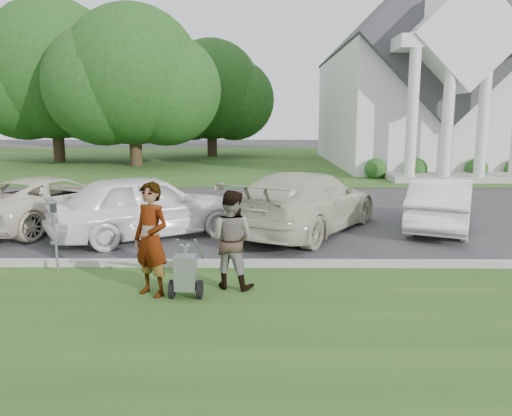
{
  "coord_description": "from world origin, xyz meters",
  "views": [
    {
      "loc": [
        -0.27,
        -9.1,
        2.96
      ],
      "look_at": [
        -0.34,
        0.0,
        1.31
      ],
      "focal_mm": 35.0,
      "sensor_mm": 36.0,
      "label": 1
    }
  ],
  "objects_px": {
    "tree_far": "(54,76)",
    "person_right": "(231,240)",
    "car_c": "(306,202)",
    "striping_cart": "(186,274)",
    "car_a": "(50,201)",
    "parking_meter_near": "(55,229)",
    "person_left": "(151,240)",
    "car_d": "(441,203)",
    "church": "(408,69)",
    "tree_back": "(211,94)",
    "tree_left": "(133,82)",
    "car_b": "(147,206)"
  },
  "relations": [
    {
      "from": "tree_far",
      "to": "person_right",
      "type": "relative_size",
      "value": 6.73
    },
    {
      "from": "tree_far",
      "to": "car_c",
      "type": "xyz_separation_m",
      "value": [
        14.94,
        -21.24,
        -4.9
      ]
    },
    {
      "from": "striping_cart",
      "to": "car_a",
      "type": "height_order",
      "value": "car_a"
    },
    {
      "from": "parking_meter_near",
      "to": "car_a",
      "type": "height_order",
      "value": "parking_meter_near"
    },
    {
      "from": "person_left",
      "to": "car_d",
      "type": "distance_m",
      "value": 8.48
    },
    {
      "from": "car_d",
      "to": "tree_far",
      "type": "bearing_deg",
      "value": -25.05
    },
    {
      "from": "tree_far",
      "to": "striping_cart",
      "type": "height_order",
      "value": "tree_far"
    },
    {
      "from": "car_a",
      "to": "tree_far",
      "type": "bearing_deg",
      "value": -46.96
    },
    {
      "from": "striping_cart",
      "to": "car_a",
      "type": "relative_size",
      "value": 0.22
    },
    {
      "from": "church",
      "to": "person_right",
      "type": "xyz_separation_m",
      "value": [
        -9.77,
        -23.78,
        -5.08
      ]
    },
    {
      "from": "tree_far",
      "to": "striping_cart",
      "type": "distance_m",
      "value": 29.5
    },
    {
      "from": "striping_cart",
      "to": "car_a",
      "type": "bearing_deg",
      "value": 131.64
    },
    {
      "from": "parking_meter_near",
      "to": "tree_back",
      "type": "bearing_deg",
      "value": 89.71
    },
    {
      "from": "tree_left",
      "to": "person_right",
      "type": "distance_m",
      "value": 24.16
    },
    {
      "from": "car_b",
      "to": "parking_meter_near",
      "type": "bearing_deg",
      "value": 128.65
    },
    {
      "from": "person_right",
      "to": "car_d",
      "type": "distance_m",
      "value": 7.22
    },
    {
      "from": "car_d",
      "to": "striping_cart",
      "type": "bearing_deg",
      "value": 64.36
    },
    {
      "from": "car_d",
      "to": "car_c",
      "type": "bearing_deg",
      "value": 29.34
    },
    {
      "from": "tree_left",
      "to": "person_right",
      "type": "relative_size",
      "value": 6.15
    },
    {
      "from": "tree_left",
      "to": "car_c",
      "type": "height_order",
      "value": "tree_left"
    },
    {
      "from": "tree_left",
      "to": "tree_far",
      "type": "distance_m",
      "value": 6.73
    },
    {
      "from": "car_a",
      "to": "parking_meter_near",
      "type": "bearing_deg",
      "value": 135.55
    },
    {
      "from": "person_left",
      "to": "car_c",
      "type": "distance_m",
      "value": 5.67
    },
    {
      "from": "parking_meter_near",
      "to": "tree_left",
      "type": "bearing_deg",
      "value": 99.98
    },
    {
      "from": "person_left",
      "to": "car_a",
      "type": "height_order",
      "value": "person_left"
    },
    {
      "from": "person_left",
      "to": "person_right",
      "type": "bearing_deg",
      "value": 49.19
    },
    {
      "from": "car_a",
      "to": "car_c",
      "type": "xyz_separation_m",
      "value": [
        7.02,
        -0.77,
        0.11
      ]
    },
    {
      "from": "church",
      "to": "tree_back",
      "type": "relative_size",
      "value": 2.51
    },
    {
      "from": "person_right",
      "to": "car_d",
      "type": "relative_size",
      "value": 0.41
    },
    {
      "from": "tree_left",
      "to": "car_c",
      "type": "bearing_deg",
      "value": -63.9
    },
    {
      "from": "church",
      "to": "tree_back",
      "type": "height_order",
      "value": "church"
    },
    {
      "from": "striping_cart",
      "to": "person_right",
      "type": "relative_size",
      "value": 0.62
    },
    {
      "from": "church",
      "to": "parking_meter_near",
      "type": "bearing_deg",
      "value": -119.78
    },
    {
      "from": "striping_cart",
      "to": "car_a",
      "type": "distance_m",
      "value": 7.34
    },
    {
      "from": "car_b",
      "to": "car_a",
      "type": "bearing_deg",
      "value": 33.18
    },
    {
      "from": "car_c",
      "to": "striping_cart",
      "type": "bearing_deg",
      "value": 94.78
    },
    {
      "from": "tree_far",
      "to": "tree_back",
      "type": "distance_m",
      "value": 11.22
    },
    {
      "from": "parking_meter_near",
      "to": "car_b",
      "type": "bearing_deg",
      "value": 70.37
    },
    {
      "from": "tree_far",
      "to": "car_c",
      "type": "height_order",
      "value": "tree_far"
    },
    {
      "from": "tree_back",
      "to": "tree_far",
      "type": "bearing_deg",
      "value": -153.44
    },
    {
      "from": "person_right",
      "to": "tree_left",
      "type": "bearing_deg",
      "value": -54.3
    },
    {
      "from": "person_right",
      "to": "tree_back",
      "type": "bearing_deg",
      "value": -65.99
    },
    {
      "from": "tree_back",
      "to": "person_left",
      "type": "height_order",
      "value": "tree_back"
    },
    {
      "from": "tree_back",
      "to": "parking_meter_near",
      "type": "height_order",
      "value": "tree_back"
    },
    {
      "from": "tree_back",
      "to": "car_a",
      "type": "distance_m",
      "value": 25.88
    },
    {
      "from": "tree_left",
      "to": "car_c",
      "type": "relative_size",
      "value": 1.94
    },
    {
      "from": "church",
      "to": "car_a",
      "type": "bearing_deg",
      "value": -129.06
    },
    {
      "from": "person_right",
      "to": "parking_meter_near",
      "type": "height_order",
      "value": "person_right"
    },
    {
      "from": "tree_back",
      "to": "car_a",
      "type": "height_order",
      "value": "tree_back"
    },
    {
      "from": "tree_left",
      "to": "tree_back",
      "type": "xyz_separation_m",
      "value": [
        4.0,
        8.0,
        -0.38
      ]
    }
  ]
}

